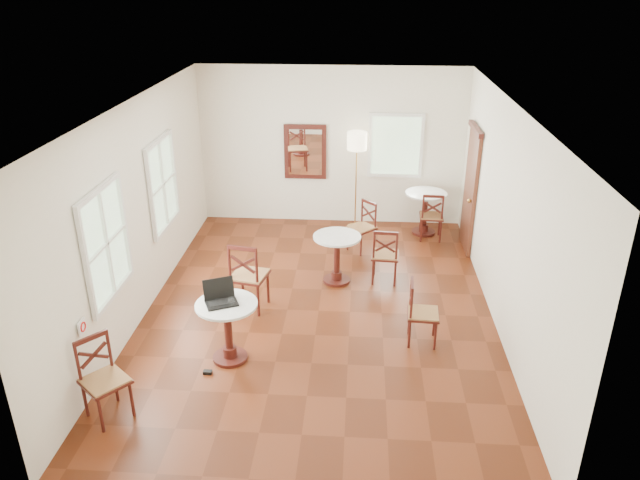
# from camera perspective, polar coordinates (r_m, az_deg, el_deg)

# --- Properties ---
(ground) EXTENTS (7.00, 7.00, 0.00)m
(ground) POSITION_cam_1_polar(r_m,az_deg,el_deg) (8.81, -0.14, -6.75)
(ground) COLOR #5C240F
(ground) RESTS_ON ground
(room_shell) EXTENTS (5.02, 7.02, 3.01)m
(room_shell) POSITION_cam_1_polar(r_m,az_deg,el_deg) (8.26, -0.43, 5.57)
(room_shell) COLOR white
(room_shell) RESTS_ON ground
(cafe_table_near) EXTENTS (0.77, 0.77, 0.81)m
(cafe_table_near) POSITION_cam_1_polar(r_m,az_deg,el_deg) (7.63, -8.76, -7.99)
(cafe_table_near) COLOR #461711
(cafe_table_near) RESTS_ON ground
(cafe_table_mid) EXTENTS (0.75, 0.75, 0.79)m
(cafe_table_mid) POSITION_cam_1_polar(r_m,az_deg,el_deg) (9.39, 1.61, -1.29)
(cafe_table_mid) COLOR #461711
(cafe_table_mid) RESTS_ON ground
(cafe_table_back) EXTENTS (0.77, 0.77, 0.81)m
(cafe_table_back) POSITION_cam_1_polar(r_m,az_deg,el_deg) (11.33, 9.97, 3.00)
(cafe_table_back) COLOR #461711
(cafe_table_back) RESTS_ON ground
(chair_near_a) EXTENTS (0.58, 0.58, 1.08)m
(chair_near_a) POSITION_cam_1_polar(r_m,az_deg,el_deg) (8.68, -6.82, -3.39)
(chair_near_a) COLOR #461711
(chair_near_a) RESTS_ON ground
(chair_near_b) EXTENTS (0.63, 0.63, 0.96)m
(chair_near_b) POSITION_cam_1_polar(r_m,az_deg,el_deg) (7.08, -19.88, -12.35)
(chair_near_b) COLOR #461711
(chair_near_b) RESTS_ON ground
(chair_mid_a) EXTENTS (0.45, 0.45, 0.92)m
(chair_mid_a) POSITION_cam_1_polar(r_m,az_deg,el_deg) (9.46, 6.21, -1.43)
(chair_mid_a) COLOR #461711
(chair_mid_a) RESTS_ON ground
(chair_mid_b) EXTENTS (0.43, 0.43, 0.89)m
(chair_mid_b) POSITION_cam_1_polar(r_m,az_deg,el_deg) (8.02, 9.62, -6.84)
(chair_mid_b) COLOR #461711
(chair_mid_b) RESTS_ON ground
(chair_back_a) EXTENTS (0.44, 0.44, 0.91)m
(chair_back_a) POSITION_cam_1_polar(r_m,az_deg,el_deg) (11.10, 10.56, 2.25)
(chair_back_a) COLOR #461711
(chair_back_a) RESTS_ON ground
(chair_back_b) EXTENTS (0.58, 0.58, 0.89)m
(chair_back_b) POSITION_cam_1_polar(r_m,az_deg,el_deg) (10.51, 4.07, 1.26)
(chair_back_b) COLOR #461711
(chair_back_b) RESTS_ON ground
(floor_lamp) EXTENTS (0.36, 0.36, 1.87)m
(floor_lamp) POSITION_cam_1_polar(r_m,az_deg,el_deg) (11.08, 3.53, 8.76)
(floor_lamp) COLOR #BF8C3F
(floor_lamp) RESTS_ON ground
(laptop) EXTENTS (0.48, 0.44, 0.27)m
(laptop) POSITION_cam_1_polar(r_m,az_deg,el_deg) (7.49, -9.47, -5.34)
(laptop) COLOR black
(laptop) RESTS_ON cafe_table_near
(mouse) EXTENTS (0.09, 0.07, 0.03)m
(mouse) POSITION_cam_1_polar(r_m,az_deg,el_deg) (7.53, -9.74, -5.62)
(mouse) COLOR black
(mouse) RESTS_ON cafe_table_near
(navy_mug) EXTENTS (0.12, 0.08, 0.10)m
(navy_mug) POSITION_cam_1_polar(r_m,az_deg,el_deg) (7.60, -9.08, -4.98)
(navy_mug) COLOR #111D38
(navy_mug) RESTS_ON cafe_table_near
(water_glass) EXTENTS (0.07, 0.07, 0.11)m
(water_glass) POSITION_cam_1_polar(r_m,az_deg,el_deg) (7.38, -8.43, -5.85)
(water_glass) COLOR white
(water_glass) RESTS_ON cafe_table_near
(power_adapter) EXTENTS (0.11, 0.06, 0.04)m
(power_adapter) POSITION_cam_1_polar(r_m,az_deg,el_deg) (7.68, -10.65, -12.26)
(power_adapter) COLOR black
(power_adapter) RESTS_ON ground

